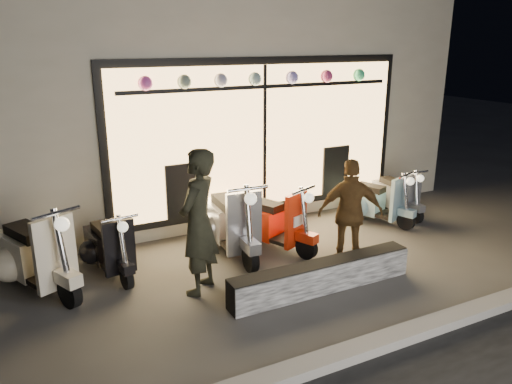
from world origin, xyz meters
The scene contains 12 objects.
ground centered at (0.00, 0.00, 0.00)m, with size 40.00×40.00×0.00m, color #383533.
kerb centered at (0.00, -2.00, 0.06)m, with size 40.00×0.25×0.12m, color slate.
shop_building centered at (0.00, 4.98, 2.10)m, with size 10.20×6.23×4.20m.
graffiti_barrier centered at (0.30, -0.65, 0.20)m, with size 2.61×0.28×0.40m, color black.
scooter_silver centered at (-0.23, 1.12, 0.47)m, with size 0.57×1.63×1.17m.
scooter_red centered at (0.35, 0.97, 0.42)m, with size 0.84×1.42×1.04m.
scooter_black centered at (-2.05, 1.23, 0.38)m, with size 0.54×1.32×0.94m.
scooter_cream centered at (-3.03, 1.17, 0.47)m, with size 0.96×1.61×1.18m.
scooter_blue centered at (2.57, 1.14, 0.38)m, with size 0.73×1.30×0.94m.
scooter_grey centered at (3.24, 1.32, 0.36)m, with size 0.43×1.25×0.90m.
man centered at (-1.11, 0.07, 0.95)m, with size 0.69×0.45×1.89m, color black.
woman centered at (1.10, -0.14, 0.78)m, with size 0.92×0.38×1.57m, color brown.
Camera 1 is at (-3.12, -5.50, 3.15)m, focal length 35.00 mm.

